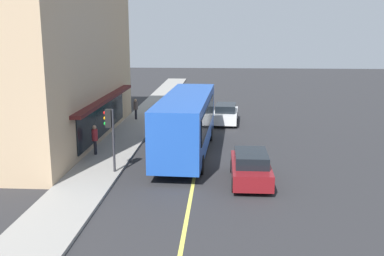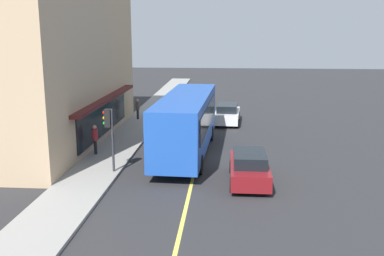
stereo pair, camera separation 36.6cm
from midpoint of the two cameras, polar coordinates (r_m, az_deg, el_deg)
ground at (r=25.63m, az=0.36°, el=-3.77°), size 120.00×120.00×0.00m
sidewalk at (r=26.38m, az=-10.72°, el=-3.35°), size 80.00×2.65×0.15m
lane_centre_stripe at (r=25.63m, az=0.36°, el=-3.76°), size 36.00×0.16×0.01m
storefront_building at (r=30.68m, az=-20.26°, el=9.87°), size 18.40×9.58×12.37m
bus at (r=25.76m, az=-1.10°, el=0.86°), size 11.23×2.99×3.50m
traffic_light at (r=22.45m, az=-10.93°, el=0.32°), size 0.30×0.52×3.20m
car_teal at (r=38.79m, az=-2.13°, el=2.96°), size 4.38×2.02×1.52m
car_white at (r=34.80m, az=4.02°, el=1.82°), size 4.40×2.05×1.52m
car_maroon at (r=21.52m, az=7.04°, el=-5.01°), size 4.30×1.86×1.52m
pedestrian_by_curb at (r=35.75m, az=-7.50°, el=2.66°), size 0.34×0.34×1.64m
pedestrian_waiting at (r=26.05m, az=-12.72°, el=-1.14°), size 0.34×0.34×1.71m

